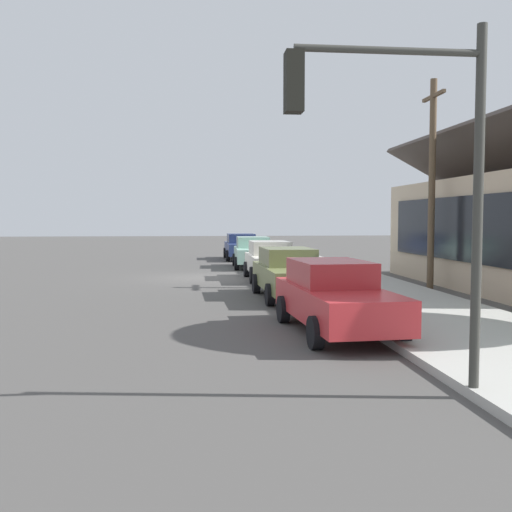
# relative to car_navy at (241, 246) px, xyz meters

# --- Properties ---
(ground_plane) EXTENTS (120.00, 120.00, 0.00)m
(ground_plane) POSITION_rel_car_navy_xyz_m (11.08, -2.63, -0.82)
(ground_plane) COLOR #4C4947
(sidewalk_curb) EXTENTS (60.00, 4.20, 0.16)m
(sidewalk_curb) POSITION_rel_car_navy_xyz_m (11.08, 2.97, -0.74)
(sidewalk_curb) COLOR #B2AFA8
(sidewalk_curb) RESTS_ON ground
(car_navy) EXTENTS (4.89, 2.10, 1.59)m
(car_navy) POSITION_rel_car_navy_xyz_m (0.00, 0.00, 0.00)
(car_navy) COLOR navy
(car_navy) RESTS_ON ground
(car_seafoam) EXTENTS (4.44, 2.15, 1.59)m
(car_seafoam) POSITION_rel_car_navy_xyz_m (6.14, 0.11, -0.00)
(car_seafoam) COLOR #9ED1BC
(car_seafoam) RESTS_ON ground
(car_ivory) EXTENTS (4.35, 2.04, 1.59)m
(car_ivory) POSITION_rel_car_navy_xyz_m (12.04, 0.24, -0.00)
(car_ivory) COLOR silver
(car_ivory) RESTS_ON ground
(car_olive) EXTENTS (4.80, 2.09, 1.59)m
(car_olive) POSITION_rel_car_navy_xyz_m (17.80, 0.07, -0.00)
(car_olive) COLOR olive
(car_olive) RESTS_ON ground
(car_cherry) EXTENTS (4.88, 2.19, 1.59)m
(car_cherry) POSITION_rel_car_navy_xyz_m (23.47, 0.17, -0.00)
(car_cherry) COLOR red
(car_cherry) RESTS_ON ground
(traffic_light_main) EXTENTS (0.37, 2.79, 5.20)m
(traffic_light_main) POSITION_rel_car_navy_xyz_m (28.38, -0.09, 2.67)
(traffic_light_main) COLOR #383833
(traffic_light_main) RESTS_ON ground
(utility_pole_wooden) EXTENTS (1.80, 0.24, 7.50)m
(utility_pole_wooden) POSITION_rel_car_navy_xyz_m (15.88, 5.57, 3.11)
(utility_pole_wooden) COLOR brown
(utility_pole_wooden) RESTS_ON ground
(fire_hydrant_red) EXTENTS (0.22, 0.22, 0.71)m
(fire_hydrant_red) POSITION_rel_car_navy_xyz_m (20.54, 1.57, -0.32)
(fire_hydrant_red) COLOR red
(fire_hydrant_red) RESTS_ON sidewalk_curb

